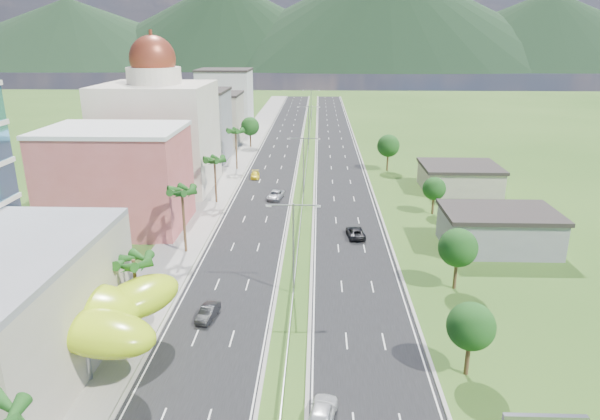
# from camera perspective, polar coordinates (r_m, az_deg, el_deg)

# --- Properties ---
(ground) EXTENTS (500.00, 500.00, 0.00)m
(ground) POSITION_cam_1_polar(r_m,az_deg,el_deg) (54.25, -1.19, -13.69)
(ground) COLOR #2D5119
(ground) RESTS_ON ground
(road_left) EXTENTS (11.00, 260.00, 0.04)m
(road_left) POSITION_cam_1_polar(r_m,az_deg,el_deg) (139.36, -2.25, 6.30)
(road_left) COLOR black
(road_left) RESTS_ON ground
(road_right) EXTENTS (11.00, 260.00, 0.04)m
(road_right) POSITION_cam_1_polar(r_m,az_deg,el_deg) (139.07, 3.96, 6.25)
(road_right) COLOR black
(road_right) RESTS_ON ground
(sidewalk_left) EXTENTS (7.00, 260.00, 0.12)m
(sidewalk_left) POSITION_cam_1_polar(r_m,az_deg,el_deg) (140.37, -6.15, 6.31)
(sidewalk_left) COLOR gray
(sidewalk_left) RESTS_ON ground
(median_guardrail) EXTENTS (0.10, 216.06, 0.76)m
(median_guardrail) POSITION_cam_1_polar(r_m,az_deg,el_deg) (121.31, 0.68, 4.81)
(median_guardrail) COLOR gray
(median_guardrail) RESTS_ON ground
(streetlight_median_b) EXTENTS (6.04, 0.25, 11.00)m
(streetlight_median_b) POSITION_cam_1_polar(r_m,az_deg,el_deg) (60.19, -0.71, -3.16)
(streetlight_median_b) COLOR gray
(streetlight_median_b) RESTS_ON ground
(streetlight_median_c) EXTENTS (6.04, 0.25, 11.00)m
(streetlight_median_c) POSITION_cam_1_polar(r_m,az_deg,el_deg) (98.51, 0.38, 5.33)
(streetlight_median_c) COLOR gray
(streetlight_median_c) RESTS_ON ground
(streetlight_median_d) EXTENTS (6.04, 0.25, 11.00)m
(streetlight_median_d) POSITION_cam_1_polar(r_m,az_deg,el_deg) (142.72, 0.91, 9.34)
(streetlight_median_d) COLOR gray
(streetlight_median_d) RESTS_ON ground
(streetlight_median_e) EXTENTS (6.04, 0.25, 11.00)m
(streetlight_median_e) POSITION_cam_1_polar(r_m,az_deg,el_deg) (187.31, 1.19, 11.45)
(streetlight_median_e) COLOR gray
(streetlight_median_e) RESTS_ON ground
(lime_canopy) EXTENTS (18.00, 15.00, 7.40)m
(lime_canopy) POSITION_cam_1_polar(r_m,az_deg,el_deg) (53.28, -23.84, -9.86)
(lime_canopy) COLOR #AACF14
(lime_canopy) RESTS_ON ground
(pink_shophouse) EXTENTS (20.00, 15.00, 15.00)m
(pink_shophouse) POSITION_cam_1_polar(r_m,az_deg,el_deg) (86.45, -18.89, 3.02)
(pink_shophouse) COLOR #B8524B
(pink_shophouse) RESTS_ON ground
(domed_building) EXTENTS (20.00, 20.00, 28.70)m
(domed_building) POSITION_cam_1_polar(r_m,az_deg,el_deg) (106.98, -14.86, 8.27)
(domed_building) COLOR beige
(domed_building) RESTS_ON ground
(midrise_grey) EXTENTS (16.00, 15.00, 16.00)m
(midrise_grey) POSITION_cam_1_polar(r_m,az_deg,el_deg) (131.10, -11.25, 8.76)
(midrise_grey) COLOR gray
(midrise_grey) RESTS_ON ground
(midrise_beige) EXTENTS (16.00, 15.00, 13.00)m
(midrise_beige) POSITION_cam_1_polar(r_m,az_deg,el_deg) (152.57, -9.38, 9.58)
(midrise_beige) COLOR #A59D88
(midrise_beige) RESTS_ON ground
(midrise_white) EXTENTS (16.00, 15.00, 18.00)m
(midrise_white) POSITION_cam_1_polar(r_m,az_deg,el_deg) (174.68, -7.96, 11.54)
(midrise_white) COLOR silver
(midrise_white) RESTS_ON ground
(shed_near) EXTENTS (15.00, 10.00, 5.00)m
(shed_near) POSITION_cam_1_polar(r_m,az_deg,el_deg) (79.78, 20.38, -2.14)
(shed_near) COLOR gray
(shed_near) RESTS_ON ground
(shed_far) EXTENTS (14.00, 12.00, 4.40)m
(shed_far) POSITION_cam_1_polar(r_m,az_deg,el_deg) (107.92, 16.62, 3.22)
(shed_far) COLOR #A59D88
(shed_far) RESTS_ON ground
(palm_tree_b) EXTENTS (3.60, 3.60, 8.10)m
(palm_tree_b) POSITION_cam_1_polar(r_m,az_deg,el_deg) (55.69, -17.33, -5.50)
(palm_tree_b) COLOR #47301C
(palm_tree_b) RESTS_ON ground
(palm_tree_c) EXTENTS (3.60, 3.60, 9.60)m
(palm_tree_c) POSITION_cam_1_polar(r_m,az_deg,el_deg) (73.22, -12.48, 1.77)
(palm_tree_c) COLOR #47301C
(palm_tree_c) RESTS_ON ground
(palm_tree_d) EXTENTS (3.60, 3.60, 8.60)m
(palm_tree_d) POSITION_cam_1_polar(r_m,az_deg,el_deg) (95.18, -9.11, 5.13)
(palm_tree_d) COLOR #47301C
(palm_tree_d) RESTS_ON ground
(palm_tree_e) EXTENTS (3.60, 3.60, 9.40)m
(palm_tree_e) POSITION_cam_1_polar(r_m,az_deg,el_deg) (119.17, -6.88, 8.21)
(palm_tree_e) COLOR #47301C
(palm_tree_e) RESTS_ON ground
(leafy_tree_lfar) EXTENTS (4.90, 4.90, 8.05)m
(leafy_tree_lfar) POSITION_cam_1_polar(r_m,az_deg,el_deg) (144.04, -5.35, 8.87)
(leafy_tree_lfar) COLOR #47301C
(leafy_tree_lfar) RESTS_ON ground
(leafy_tree_ra) EXTENTS (4.20, 4.20, 6.90)m
(leafy_tree_ra) POSITION_cam_1_polar(r_m,az_deg,el_deg) (49.27, 17.77, -11.75)
(leafy_tree_ra) COLOR #47301C
(leafy_tree_ra) RESTS_ON ground
(leafy_tree_rb) EXTENTS (4.55, 4.55, 7.47)m
(leafy_tree_rb) POSITION_cam_1_polar(r_m,az_deg,el_deg) (64.66, 16.49, -3.89)
(leafy_tree_rb) COLOR #47301C
(leafy_tree_rb) RESTS_ON ground
(leafy_tree_rc) EXTENTS (3.85, 3.85, 6.33)m
(leafy_tree_rc) POSITION_cam_1_polar(r_m,az_deg,el_deg) (91.42, 14.12, 2.22)
(leafy_tree_rc) COLOR #47301C
(leafy_tree_rc) RESTS_ON ground
(leafy_tree_rd) EXTENTS (4.90, 4.90, 8.05)m
(leafy_tree_rd) POSITION_cam_1_polar(r_m,az_deg,el_deg) (119.26, 9.40, 6.77)
(leafy_tree_rd) COLOR #47301C
(leafy_tree_rd) RESTS_ON ground
(mountain_ridge) EXTENTS (860.00, 140.00, 90.00)m
(mountain_ridge) POSITION_cam_1_polar(r_m,az_deg,el_deg) (500.13, 8.87, 14.67)
(mountain_ridge) COLOR black
(mountain_ridge) RESTS_ON ground
(car_dark_left) EXTENTS (2.14, 4.36, 1.38)m
(car_dark_left) POSITION_cam_1_polar(r_m,az_deg,el_deg) (58.33, -9.80, -10.71)
(car_dark_left) COLOR black
(car_dark_left) RESTS_ON road_left
(car_silver_mid_left) EXTENTS (3.29, 5.60, 1.46)m
(car_silver_mid_left) POSITION_cam_1_polar(r_m,az_deg,el_deg) (97.97, -2.62, 1.62)
(car_silver_mid_left) COLOR #A4A6AB
(car_silver_mid_left) RESTS_ON road_left
(car_yellow_far_left) EXTENTS (2.14, 4.54, 1.28)m
(car_yellow_far_left) POSITION_cam_1_polar(r_m,az_deg,el_deg) (112.79, -4.81, 3.75)
(car_yellow_far_left) COLOR yellow
(car_yellow_far_left) RESTS_ON road_left
(car_white_near_right) EXTENTS (2.81, 5.22, 1.69)m
(car_white_near_right) POSITION_cam_1_polar(r_m,az_deg,el_deg) (44.11, 2.36, -20.83)
(car_white_near_right) COLOR silver
(car_white_near_right) RESTS_ON road_right
(car_dark_far_right) EXTENTS (2.92, 5.43, 1.45)m
(car_dark_far_right) POSITION_cam_1_polar(r_m,az_deg,el_deg) (79.80, 5.94, -2.38)
(car_dark_far_right) COLOR black
(car_dark_far_right) RESTS_ON road_right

